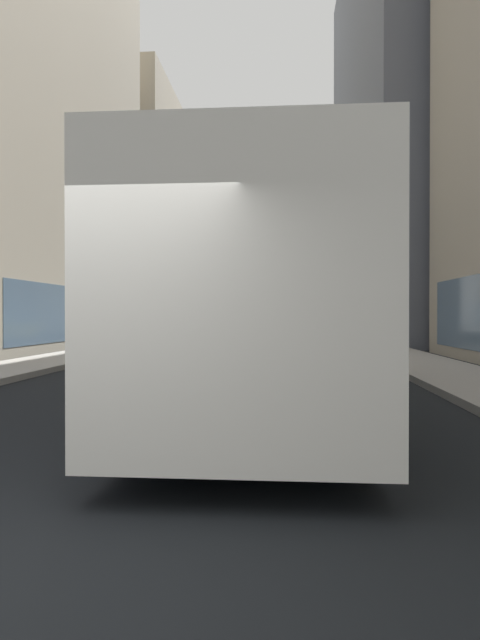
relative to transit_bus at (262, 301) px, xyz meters
name	(u,v)px	position (x,y,z in m)	size (l,w,h in m)	color
ground_plane	(260,337)	(-1.20, 28.17, -1.78)	(120.00, 120.00, 0.00)	black
sidewalk_left	(181,336)	(-6.90, 28.17, -1.70)	(2.40, 110.00, 0.15)	#ADA89E
sidewalk_right	(342,336)	(4.50, 28.17, -1.70)	(2.40, 110.00, 0.15)	#9E9991
building_left_far	(137,224)	(-13.10, 39.05, 8.24)	(9.07, 23.27, 20.05)	#B2A893
building_right_mid	(446,125)	(10.70, 25.36, 11.88)	(11.97, 22.75, 27.32)	slate
building_right_far	(380,237)	(10.70, 48.57, 8.14)	(11.36, 19.28, 19.84)	#A0937F
transit_bus	(262,301)	(0.00, 0.00, 0.00)	(2.78, 11.53, 3.05)	silver
car_silver_sedan	(298,324)	(1.60, 33.73, -0.96)	(1.71, 4.45, 1.62)	#B7BABF
car_white_van	(275,329)	(0.00, 17.37, -0.95)	(1.90, 4.62, 1.62)	silver
car_black_suv	(168,333)	(-4.00, 10.54, -0.95)	(1.90, 4.79, 1.62)	black
car_yellow_taxi	(197,329)	(-4.00, 17.29, -0.95)	(1.82, 4.43, 1.62)	yellow
box_truck	(218,313)	(-4.00, 26.44, -0.11)	(2.30, 7.50, 3.05)	#19519E
dalmatian_dog	(87,411)	(-1.68, -4.22, -1.26)	(0.22, 0.96, 0.72)	white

